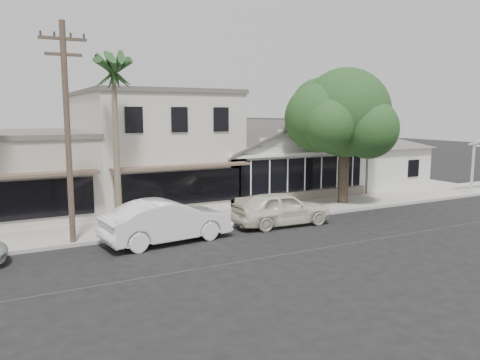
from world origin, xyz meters
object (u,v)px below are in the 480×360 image
utility_pole (67,129)px  shade_tree (342,116)px  car_1 (167,221)px  car_0 (281,208)px

utility_pole → shade_tree: bearing=6.2°
shade_tree → utility_pole: bearing=-173.8°
car_1 → shade_tree: (11.84, 3.00, 4.39)m
car_0 → shade_tree: shade_tree is taller
car_1 → shade_tree: 12.98m
car_0 → car_1: car_1 is taller
utility_pole → car_1: utility_pole is taller
car_0 → car_1: bearing=95.3°
utility_pole → car_0: 10.39m
car_1 → shade_tree: shade_tree is taller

